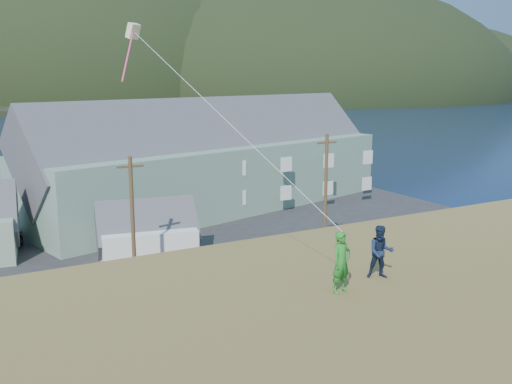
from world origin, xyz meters
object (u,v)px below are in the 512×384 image
shed_palegreen_far (24,194)px  kite_flyer_green (341,262)px  shed_white (147,234)px  kite_flyer_navy (381,252)px  lodge (215,158)px

shed_palegreen_far → kite_flyer_green: size_ratio=5.92×
shed_white → kite_flyer_navy: size_ratio=4.70×
shed_palegreen_far → kite_flyer_green: kite_flyer_green is taller
shed_white → kite_flyer_navy: bearing=-81.5°
shed_white → kite_flyer_green: size_ratio=4.30×
shed_palegreen_far → kite_flyer_navy: size_ratio=6.47×
shed_palegreen_far → kite_flyer_navy: 43.50m
shed_white → shed_palegreen_far: size_ratio=0.73×
lodge → shed_palegreen_far: lodge is taller
shed_palegreen_far → kite_flyer_green: (3.63, -43.20, 5.60)m
lodge → kite_flyer_green: bearing=-124.2°
shed_white → kite_flyer_green: bearing=-85.5°
shed_white → lodge: bearing=59.3°
shed_palegreen_far → lodge: bearing=-0.3°
lodge → shed_white: 17.91m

